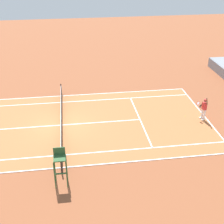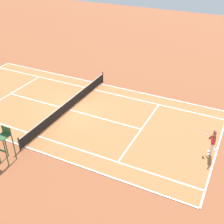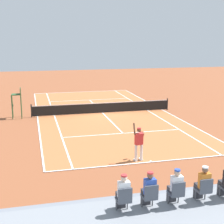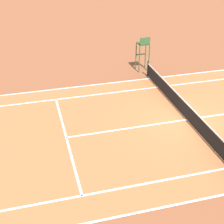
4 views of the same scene
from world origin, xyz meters
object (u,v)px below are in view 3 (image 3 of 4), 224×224
(spectator_seated_3, at_px, (203,184))
(spectator_seated_6, at_px, (123,194))
(tennis_player, at_px, (139,143))
(spectator_seated_5, at_px, (149,191))
(equipment_bag, at_px, (201,199))
(spectator_seated_4, at_px, (175,188))
(umpire_chair, at_px, (17,99))
(tennis_ball, at_px, (142,152))

(spectator_seated_3, bearing_deg, spectator_seated_6, 0.00)
(tennis_player, bearing_deg, spectator_seated_3, 89.76)
(spectator_seated_3, relative_size, spectator_seated_5, 1.00)
(spectator_seated_3, distance_m, equipment_bag, 2.50)
(spectator_seated_4, height_order, equipment_bag, spectator_seated_4)
(tennis_player, xyz_separation_m, umpire_chair, (6.39, -11.53, 0.56))
(spectator_seated_5, bearing_deg, tennis_player, -105.92)
(spectator_seated_5, relative_size, umpire_chair, 0.52)
(umpire_chair, bearing_deg, spectator_seated_5, 103.89)
(spectator_seated_3, distance_m, tennis_player, 6.68)
(spectator_seated_3, bearing_deg, tennis_player, -90.24)
(umpire_chair, relative_size, equipment_bag, 2.59)
(tennis_ball, relative_size, umpire_chair, 0.03)
(tennis_ball, bearing_deg, spectator_seated_4, 78.43)
(spectator_seated_6, relative_size, umpire_chair, 0.52)
(spectator_seated_5, relative_size, equipment_bag, 1.34)
(spectator_seated_3, distance_m, tennis_ball, 8.08)
(spectator_seated_3, relative_size, tennis_ball, 18.60)
(spectator_seated_4, height_order, tennis_player, spectator_seated_4)
(spectator_seated_6, bearing_deg, spectator_seated_5, 180.00)
(spectator_seated_5, height_order, umpire_chair, umpire_chair)
(spectator_seated_6, height_order, tennis_ball, spectator_seated_6)
(spectator_seated_5, relative_size, tennis_ball, 18.60)
(spectator_seated_3, distance_m, spectator_seated_6, 2.71)
(spectator_seated_4, distance_m, umpire_chair, 18.96)
(spectator_seated_4, height_order, spectator_seated_6, same)
(equipment_bag, bearing_deg, spectator_seated_3, 60.50)
(spectator_seated_5, height_order, tennis_player, spectator_seated_5)
(spectator_seated_3, xyz_separation_m, spectator_seated_5, (1.87, 0.00, 0.00))
(spectator_seated_3, distance_m, spectator_seated_5, 1.87)
(spectator_seated_6, distance_m, equipment_bag, 4.35)
(spectator_seated_4, bearing_deg, spectator_seated_5, 0.00)
(tennis_player, bearing_deg, tennis_ball, -116.42)
(spectator_seated_5, xyz_separation_m, spectator_seated_6, (0.84, 0.00, 0.00))
(umpire_chair, bearing_deg, spectator_seated_3, 109.29)
(spectator_seated_4, xyz_separation_m, tennis_player, (-1.00, -6.64, -0.66))
(tennis_player, height_order, equipment_bag, tennis_player)
(spectator_seated_4, bearing_deg, umpire_chair, -73.47)
(tennis_ball, bearing_deg, spectator_seated_6, 66.97)
(tennis_player, bearing_deg, spectator_seated_6, 67.63)
(spectator_seated_6, bearing_deg, umpire_chair, -78.63)
(spectator_seated_4, bearing_deg, equipment_bag, -138.26)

